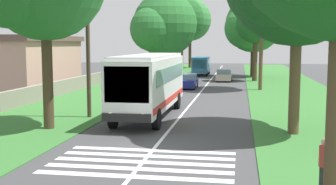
# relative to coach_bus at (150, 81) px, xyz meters

# --- Properties ---
(ground) EXTENTS (160.00, 160.00, 0.00)m
(ground) POSITION_rel_coach_bus_xyz_m (-7.61, -1.80, -2.15)
(ground) COLOR #424244
(grass_verge_left) EXTENTS (120.00, 8.00, 0.04)m
(grass_verge_left) POSITION_rel_coach_bus_xyz_m (7.39, 6.40, -2.13)
(grass_verge_left) COLOR #387533
(grass_verge_left) RESTS_ON ground
(grass_verge_right) EXTENTS (120.00, 8.00, 0.04)m
(grass_verge_right) POSITION_rel_coach_bus_xyz_m (7.39, -10.00, -2.13)
(grass_verge_right) COLOR #387533
(grass_verge_right) RESTS_ON ground
(centre_line) EXTENTS (110.00, 0.16, 0.01)m
(centre_line) POSITION_rel_coach_bus_xyz_m (7.39, -1.80, -2.14)
(centre_line) COLOR silver
(centre_line) RESTS_ON ground
(coach_bus) EXTENTS (11.16, 2.62, 3.73)m
(coach_bus) POSITION_rel_coach_bus_xyz_m (0.00, 0.00, 0.00)
(coach_bus) COLOR white
(coach_bus) RESTS_ON ground
(zebra_crossing) EXTENTS (4.05, 6.80, 0.01)m
(zebra_crossing) POSITION_rel_coach_bus_xyz_m (-10.05, -1.80, -2.14)
(zebra_crossing) COLOR silver
(zebra_crossing) RESTS_ON ground
(trailing_car_0) EXTENTS (4.30, 1.78, 1.43)m
(trailing_car_0) POSITION_rel_coach_bus_xyz_m (17.11, -0.22, -1.48)
(trailing_car_0) COLOR navy
(trailing_car_0) RESTS_ON ground
(trailing_car_1) EXTENTS (4.30, 1.78, 1.43)m
(trailing_car_1) POSITION_rel_coach_bus_xyz_m (25.94, -3.45, -1.48)
(trailing_car_1) COLOR #B7A893
(trailing_car_1) RESTS_ON ground
(trailing_minibus_0) EXTENTS (6.00, 2.14, 2.53)m
(trailing_minibus_0) POSITION_rel_coach_bus_xyz_m (35.22, 0.04, -0.60)
(trailing_minibus_0) COLOR teal
(trailing_minibus_0) RESTS_ON ground
(roadside_tree_left_0) EXTENTS (9.54, 7.66, 12.36)m
(roadside_tree_left_0) POSITION_rel_coach_bus_xyz_m (53.11, 3.93, 6.22)
(roadside_tree_left_0) COLOR #4C3826
(roadside_tree_left_0) RESTS_ON grass_verge_left
(roadside_tree_left_3) EXTENTS (8.85, 7.31, 11.93)m
(roadside_tree_left_3) POSITION_rel_coach_bus_xyz_m (45.15, 4.39, 6.02)
(roadside_tree_left_3) COLOR brown
(roadside_tree_left_3) RESTS_ON grass_verge_left
(roadside_tree_left_4) EXTENTS (8.68, 7.43, 10.25)m
(roadside_tree_left_4) POSITION_rel_coach_bus_xyz_m (24.56, 3.57, 4.24)
(roadside_tree_left_4) COLOR brown
(roadside_tree_left_4) RESTS_ON grass_verge_left
(roadside_tree_right_0) EXTENTS (5.44, 4.56, 8.89)m
(roadside_tree_right_0) POSITION_rel_coach_bus_xyz_m (26.51, -6.90, 4.35)
(roadside_tree_right_0) COLOR #4C3826
(roadside_tree_right_0) RESTS_ON grass_verge_right
(roadside_tree_right_2) EXTENTS (8.76, 7.42, 10.53)m
(roadside_tree_right_2) POSITION_rel_coach_bus_xyz_m (33.31, -6.67, 4.54)
(roadside_tree_right_2) COLOR #3D2D1E
(roadside_tree_right_2) RESTS_ON grass_verge_right
(roadside_tree_right_4) EXTENTS (6.77, 5.38, 11.04)m
(roadside_tree_right_4) POSITION_rel_coach_bus_xyz_m (16.40, -7.03, 6.12)
(roadside_tree_right_4) COLOR brown
(roadside_tree_right_4) RESTS_ON grass_verge_right
(utility_pole) EXTENTS (0.24, 1.40, 8.66)m
(utility_pole) POSITION_rel_coach_bus_xyz_m (-0.96, 3.50, 2.37)
(utility_pole) COLOR #473828
(utility_pole) RESTS_ON grass_verge_left
(roadside_wall) EXTENTS (70.00, 0.40, 1.23)m
(roadside_wall) POSITION_rel_coach_bus_xyz_m (12.39, 9.80, -1.49)
(roadside_wall) COLOR gray
(roadside_wall) RESTS_ON grass_verge_left
(roadside_building) EXTENTS (13.60, 9.32, 5.15)m
(roadside_building) POSITION_rel_coach_bus_xyz_m (15.44, 16.88, 0.46)
(roadside_building) COLOR tan
(roadside_building) RESTS_ON ground
(pedestrian) EXTENTS (0.34, 0.34, 1.69)m
(pedestrian) POSITION_rel_coach_bus_xyz_m (-12.81, -7.75, -1.24)
(pedestrian) COLOR #26262D
(pedestrian) RESTS_ON grass_verge_right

